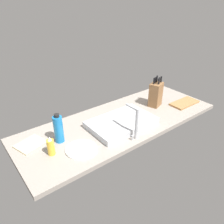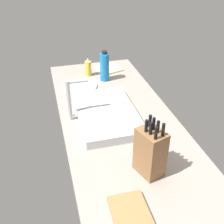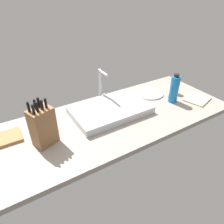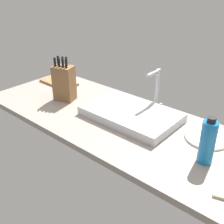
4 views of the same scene
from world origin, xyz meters
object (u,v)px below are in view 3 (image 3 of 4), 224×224
Objects in this scene: soap_bottle at (174,86)px; faucet at (101,83)px; sink_basin at (110,110)px; water_bottle at (174,89)px; dish_towel at (197,99)px; dinner_plate at (150,93)px; knife_block at (43,126)px.

faucet is at bearing 160.47° from soap_bottle.
sink_basin is 2.37× the size of water_bottle.
faucet is 56.13cm from water_bottle.
dish_towel is at bearing -15.86° from sink_basin.
faucet reaches higher than water_bottle.
sink_basin is 72.12cm from dish_towel.
faucet is 62.03cm from soap_bottle.
water_bottle is (-11.25, -10.40, 4.45)cm from soap_bottle.
soap_bottle is (57.90, -20.53, -8.63)cm from faucet.
sink_basin is 2.43× the size of dinner_plate.
water_bottle reaches higher than dish_towel.
faucet reaches higher than dish_towel.
sink_basin is at bearing 179.31° from soap_bottle.
knife_block is 2.01× the size of soap_bottle.
soap_bottle reaches higher than dinner_plate.
water_bottle is 1.18× the size of dish_towel.
knife_block is at bearing -170.70° from sink_basin.
soap_bottle is at bearing -0.69° from sink_basin.
soap_bottle is (110.60, 7.28, -5.63)cm from knife_block.
faucet is 1.78× the size of soap_bottle.
soap_bottle is at bearing -15.49° from knife_block.
dish_towel is (65.64, -39.50, -14.26)cm from faucet.
sink_basin is at bearing -169.76° from dinner_plate.
dish_towel is at bearing -67.78° from soap_bottle.
faucet is (3.71, 19.79, 12.29)cm from sink_basin.
soap_bottle is 0.64× the size of dinner_plate.
faucet is 59.66cm from knife_block.
water_bottle reaches higher than dinner_plate.
faucet is 1.32× the size of dish_towel.
water_bottle reaches higher than soap_bottle.
knife_block reaches higher than dinner_plate.
water_bottle is 22.61cm from dinner_plate.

